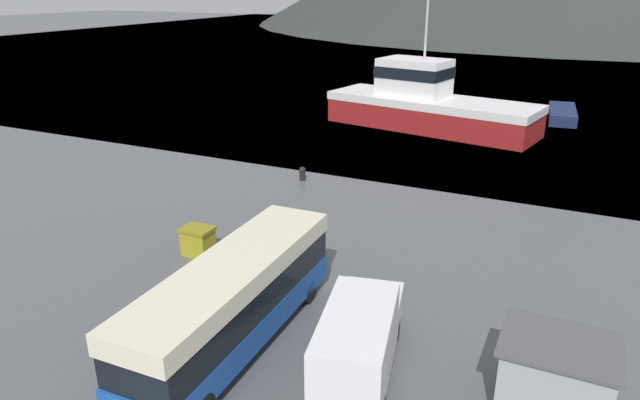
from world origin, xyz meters
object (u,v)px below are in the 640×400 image
at_px(delivery_van, 360,339).
at_px(storage_bin, 198,241).
at_px(fishing_boat, 427,103).
at_px(dock_kiosk, 555,377).
at_px(small_boat, 562,114).
at_px(tour_bus, 234,299).

distance_m(delivery_van, storage_bin, 11.07).
bearing_deg(fishing_boat, storage_bin, 5.34).
distance_m(delivery_van, dock_kiosk, 5.68).
bearing_deg(delivery_van, dock_kiosk, -2.51).
xyz_separation_m(delivery_van, storage_bin, (-9.88, 4.93, -0.71)).
relative_size(delivery_van, small_boat, 0.90).
height_order(fishing_boat, storage_bin, fishing_boat).
height_order(fishing_boat, dock_kiosk, fishing_boat).
distance_m(tour_bus, dock_kiosk, 10.15).
relative_size(delivery_van, fishing_boat, 0.36).
relative_size(tour_bus, storage_bin, 7.21).
relative_size(fishing_boat, dock_kiosk, 5.76).
bearing_deg(small_boat, storage_bin, 65.36).
bearing_deg(storage_bin, fishing_boat, 84.48).
height_order(tour_bus, fishing_boat, fishing_boat).
bearing_deg(tour_bus, dock_kiosk, 4.88).
relative_size(delivery_van, dock_kiosk, 2.07).
height_order(delivery_van, dock_kiosk, delivery_van).
bearing_deg(delivery_van, tour_bus, 170.49).
xyz_separation_m(delivery_van, dock_kiosk, (5.60, 0.94, -0.19)).
bearing_deg(tour_bus, small_boat, 78.20).
distance_m(tour_bus, storage_bin, 7.54).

